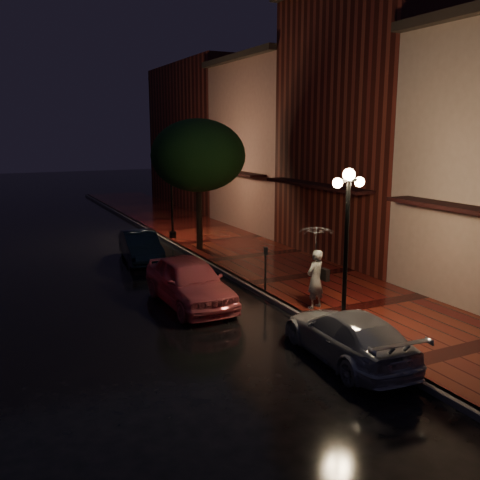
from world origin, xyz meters
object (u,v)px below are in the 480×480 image
street_tree (199,158)px  woman_with_umbrella (316,254)px  pink_car (190,281)px  parking_meter (266,264)px  navy_car (141,247)px  silver_car (348,336)px  streetlamp_far (171,189)px  streetlamp_near (346,240)px

street_tree → woman_with_umbrella: (-0.01, -9.25, -2.43)m
street_tree → pink_car: (-3.12, -6.87, -3.48)m
pink_car → parking_meter: parking_meter is taller
navy_car → street_tree: bearing=16.9°
street_tree → silver_car: size_ratio=1.39×
streetlamp_far → woman_with_umbrella: size_ratio=1.71×
pink_car → silver_car: bearing=-71.6°
silver_car → woman_with_umbrella: (1.20, 3.17, 1.21)m
streetlamp_far → pink_car: bearing=-106.1°
street_tree → navy_car: 4.67m
streetlamp_far → silver_car: 15.59m
streetlamp_near → parking_meter: size_ratio=2.90×
silver_car → parking_meter: (0.75, 5.44, 0.44)m
streetlamp_far → street_tree: street_tree is taller
navy_car → silver_car: navy_car is taller
streetlamp_near → parking_meter: (-0.20, 4.00, -1.55)m
street_tree → navy_car: (-2.91, -0.57, -3.61)m
streetlamp_far → parking_meter: streetlamp_far is taller
navy_car → woman_with_umbrella: bearing=-65.7°
parking_meter → streetlamp_near: bearing=-62.1°
street_tree → silver_car: (-1.21, -12.43, -3.64)m
pink_car → woman_with_umbrella: 4.06m
street_tree → pink_car: bearing=-114.4°
streetlamp_far → navy_car: 4.87m
street_tree → parking_meter: street_tree is taller
pink_car → streetlamp_far: bearing=73.3°
streetlamp_near → street_tree: bearing=88.7°
streetlamp_far → parking_meter: size_ratio=2.90×
silver_car → woman_with_umbrella: bearing=-106.3°
pink_car → silver_car: 5.88m
pink_car → street_tree: bearing=65.0°
street_tree → navy_car: size_ratio=1.50×
streetlamp_far → parking_meter: (-0.20, -10.00, -1.55)m
streetlamp_far → silver_car: bearing=-93.5°
street_tree → silver_car: 13.01m
streetlamp_near → street_tree: street_tree is taller
streetlamp_far → woman_with_umbrella: bearing=-88.8°
navy_car → parking_meter: size_ratio=2.60×
parking_meter → street_tree: bearing=111.2°
streetlamp_near → streetlamp_far: bearing=90.0°
streetlamp_near → silver_car: (-0.95, -1.44, -1.99)m
street_tree → navy_car: bearing=-168.9°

